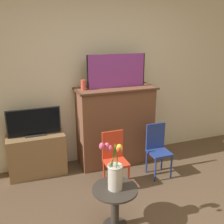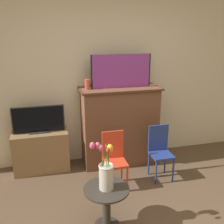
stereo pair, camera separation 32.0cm
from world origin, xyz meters
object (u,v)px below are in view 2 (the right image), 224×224
object	(u,v)px
painting	(121,71)
tv_monitor	(39,120)
chair_red	(114,156)
vase_tulips	(106,172)
chair_blue	(160,149)

from	to	relation	value
painting	tv_monitor	size ratio (longest dim) A/B	1.22
painting	tv_monitor	bearing A→B (deg)	178.65
tv_monitor	chair_red	world-z (taller)	tv_monitor
tv_monitor	chair_red	xyz separation A→B (m)	(0.91, -0.65, -0.36)
painting	vase_tulips	bearing A→B (deg)	-112.09
tv_monitor	chair_blue	xyz separation A→B (m)	(1.56, -0.59, -0.36)
tv_monitor	vase_tulips	distance (m)	1.51
chair_red	vase_tulips	size ratio (longest dim) A/B	1.44
chair_blue	vase_tulips	bearing A→B (deg)	-140.22
painting	vase_tulips	world-z (taller)	painting
painting	chair_blue	bearing A→B (deg)	-55.40
tv_monitor	chair_red	distance (m)	1.17
chair_blue	vase_tulips	distance (m)	1.24
painting	chair_red	bearing A→B (deg)	-113.45
painting	chair_red	distance (m)	1.19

